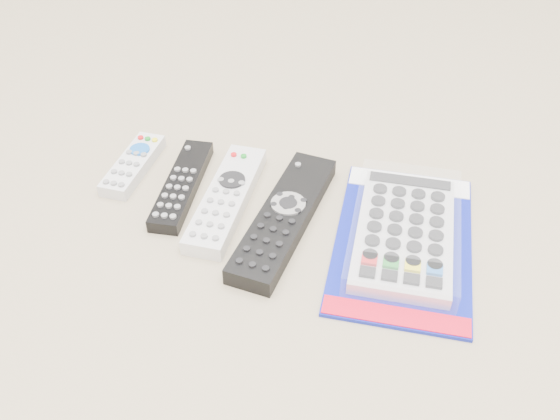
% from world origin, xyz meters
% --- Properties ---
extents(remote_small_grey, '(0.05, 0.14, 0.02)m').
position_xyz_m(remote_small_grey, '(-0.24, 0.05, 0.01)').
color(remote_small_grey, silver).
rests_on(remote_small_grey, ground).
extents(remote_slim_black, '(0.06, 0.19, 0.02)m').
position_xyz_m(remote_slim_black, '(-0.15, 0.03, 0.01)').
color(remote_slim_black, black).
rests_on(remote_slim_black, ground).
extents(remote_silver_dvd, '(0.06, 0.22, 0.03)m').
position_xyz_m(remote_silver_dvd, '(-0.08, 0.01, 0.01)').
color(remote_silver_dvd, silver).
rests_on(remote_silver_dvd, ground).
extents(remote_large_black, '(0.09, 0.26, 0.03)m').
position_xyz_m(remote_large_black, '(0.01, -0.01, 0.01)').
color(remote_large_black, black).
rests_on(remote_large_black, ground).
extents(jumbo_remote_packaged, '(0.19, 0.30, 0.04)m').
position_xyz_m(jumbo_remote_packaged, '(0.17, 0.00, 0.02)').
color(jumbo_remote_packaged, '#0D1892').
rests_on(jumbo_remote_packaged, ground).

